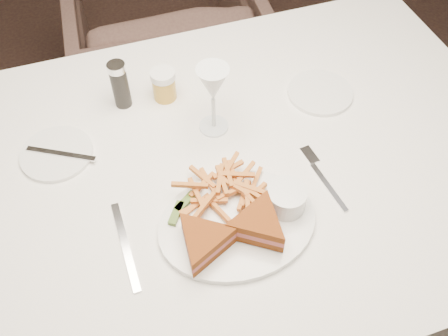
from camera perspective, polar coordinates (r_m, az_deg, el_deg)
name	(u,v)px	position (r m, az deg, el deg)	size (l,w,h in m)	color
table	(219,248)	(1.41, -0.56, -9.10)	(1.43, 0.95, 0.75)	white
chair_far	(165,42)	(2.05, -6.75, 14.06)	(0.69, 0.65, 0.71)	#412D28
table_setting	(220,178)	(1.03, -0.42, -1.10)	(0.80, 0.56, 0.18)	white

